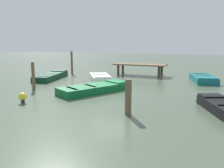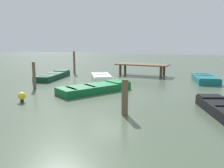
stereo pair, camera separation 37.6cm
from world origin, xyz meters
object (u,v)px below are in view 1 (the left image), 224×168
at_px(rowboat_dark_green, 51,76).
at_px(mooring_piling_center, 72,63).
at_px(rowboat_teal, 203,78).
at_px(mooring_piling_far_right, 33,76).
at_px(rowboat_green, 96,88).
at_px(marker_buoy, 23,97).
at_px(mooring_piling_mid_left, 128,97).
at_px(rowboat_white, 100,77).
at_px(dock_segment, 140,65).

height_order(rowboat_dark_green, mooring_piling_center, mooring_piling_center).
distance_m(rowboat_teal, mooring_piling_far_right, 11.32).
bearing_deg(rowboat_dark_green, mooring_piling_center, -11.30).
relative_size(rowboat_green, rowboat_teal, 1.25).
xyz_separation_m(rowboat_teal, mooring_piling_far_right, (-9.47, -6.17, 0.58)).
bearing_deg(marker_buoy, mooring_piling_mid_left, -1.28).
distance_m(mooring_piling_far_right, marker_buoy, 3.20).
distance_m(rowboat_white, rowboat_green, 3.91).
bearing_deg(rowboat_green, marker_buoy, 177.43).
relative_size(rowboat_dark_green, mooring_piling_mid_left, 2.92).
bearing_deg(rowboat_teal, dock_segment, -117.47).
relative_size(dock_segment, rowboat_teal, 1.27).
height_order(dock_segment, mooring_piling_far_right, mooring_piling_far_right).
bearing_deg(rowboat_white, mooring_piling_mid_left, -0.30).
xyz_separation_m(dock_segment, rowboat_white, (-2.13, -3.46, -0.60)).
bearing_deg(mooring_piling_mid_left, mooring_piling_center, 128.57).
height_order(dock_segment, mooring_piling_mid_left, mooring_piling_mid_left).
height_order(rowboat_teal, marker_buoy, marker_buoy).
relative_size(dock_segment, rowboat_white, 1.38).
bearing_deg(rowboat_dark_green, rowboat_white, -90.87).
distance_m(dock_segment, marker_buoy, 10.91).
bearing_deg(rowboat_teal, rowboat_dark_green, -87.40).
bearing_deg(mooring_piling_mid_left, dock_segment, 100.12).
relative_size(mooring_piling_far_right, mooring_piling_center, 0.83).
xyz_separation_m(rowboat_dark_green, mooring_piling_far_right, (1.25, -3.69, 0.58)).
bearing_deg(rowboat_white, dock_segment, 118.50).
relative_size(dock_segment, rowboat_green, 1.02).
relative_size(rowboat_white, marker_buoy, 6.57).
xyz_separation_m(mooring_piling_mid_left, mooring_piling_center, (-7.61, 9.55, 0.28)).
bearing_deg(dock_segment, rowboat_dark_green, -142.03).
xyz_separation_m(mooring_piling_mid_left, mooring_piling_far_right, (-6.51, 2.89, 0.11)).
height_order(rowboat_green, mooring_piling_mid_left, mooring_piling_mid_left).
height_order(rowboat_white, mooring_piling_mid_left, mooring_piling_mid_left).
bearing_deg(rowboat_teal, rowboat_green, -55.81).
bearing_deg(marker_buoy, rowboat_teal, 48.32).
xyz_separation_m(dock_segment, mooring_piling_center, (-5.73, -1.00, 0.14)).
height_order(rowboat_teal, mooring_piling_mid_left, mooring_piling_mid_left).
distance_m(dock_segment, mooring_piling_mid_left, 10.72).
bearing_deg(rowboat_white, rowboat_green, -11.58).
xyz_separation_m(mooring_piling_far_right, marker_buoy, (1.50, -2.78, -0.51)).
bearing_deg(rowboat_green, rowboat_teal, -13.89).
distance_m(rowboat_dark_green, mooring_piling_center, 3.06).
distance_m(rowboat_green, mooring_piling_center, 7.87).
relative_size(mooring_piling_far_right, marker_buoy, 3.31).
bearing_deg(marker_buoy, mooring_piling_center, 105.47).
relative_size(dock_segment, mooring_piling_center, 2.26).
bearing_deg(rowboat_dark_green, rowboat_teal, -85.61).
height_order(rowboat_teal, mooring_piling_center, mooring_piling_center).
relative_size(rowboat_green, mooring_piling_far_right, 2.68).
xyz_separation_m(dock_segment, mooring_piling_mid_left, (1.88, -10.55, -0.13)).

